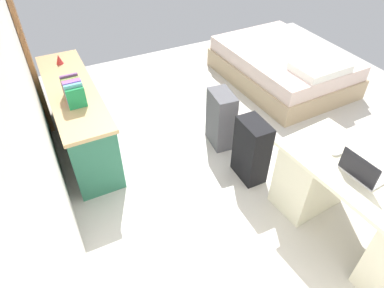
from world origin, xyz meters
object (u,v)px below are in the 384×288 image
at_px(desk, 358,209).
at_px(laptop, 362,171).
at_px(bed, 283,66).
at_px(suitcase_spare_grey, 221,119).
at_px(computer_mouse, 337,153).
at_px(credenza, 79,117).
at_px(suitcase_black, 251,150).
at_px(figurine_small, 59,59).

height_order(desk, laptop, laptop).
bearing_deg(bed, suitcase_spare_grey, 118.51).
distance_m(laptop, computer_mouse, 0.27).
bearing_deg(desk, computer_mouse, 5.66).
distance_m(desk, credenza, 2.91).
height_order(desk, bed, desk).
relative_size(suitcase_black, laptop, 2.08).
relative_size(credenza, suitcase_black, 2.65).
relative_size(bed, suitcase_spare_grey, 2.93).
xyz_separation_m(desk, figurine_small, (2.91, 1.77, 0.42)).
relative_size(bed, suitcase_black, 2.87).
relative_size(bed, laptop, 5.96).
height_order(suitcase_spare_grey, computer_mouse, computer_mouse).
distance_m(credenza, bed, 2.96).
bearing_deg(suitcase_spare_grey, figurine_small, 54.44).
xyz_separation_m(desk, credenza, (2.31, 1.77, -0.01)).
height_order(suitcase_black, laptop, laptop).
bearing_deg(computer_mouse, figurine_small, 29.31).
distance_m(laptop, figurine_small, 3.31).
bearing_deg(figurine_small, desk, -148.68).
bearing_deg(laptop, computer_mouse, -4.31).
xyz_separation_m(credenza, laptop, (-2.24, -1.72, 0.41)).
distance_m(credenza, laptop, 2.85).
xyz_separation_m(suitcase_spare_grey, computer_mouse, (-1.30, -0.31, 0.42)).
distance_m(credenza, figurine_small, 0.74).
bearing_deg(figurine_small, bed, -98.61).
height_order(bed, computer_mouse, computer_mouse).
xyz_separation_m(laptop, computer_mouse, (0.26, -0.02, -0.03)).
distance_m(suitcase_spare_grey, computer_mouse, 1.40).
distance_m(bed, computer_mouse, 2.50).
distance_m(desk, suitcase_spare_grey, 1.67).
height_order(credenza, computer_mouse, computer_mouse).
distance_m(bed, laptop, 2.74).
height_order(suitcase_spare_grey, laptop, laptop).
bearing_deg(credenza, desk, -142.59).
bearing_deg(bed, desk, 154.35).
xyz_separation_m(desk, suitcase_spare_grey, (1.64, 0.34, -0.05)).
distance_m(suitcase_black, suitcase_spare_grey, 0.60).
distance_m(suitcase_black, computer_mouse, 0.87).
bearing_deg(suitcase_spare_grey, desk, -162.06).
height_order(desk, figurine_small, figurine_small).
distance_m(desk, computer_mouse, 0.50).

